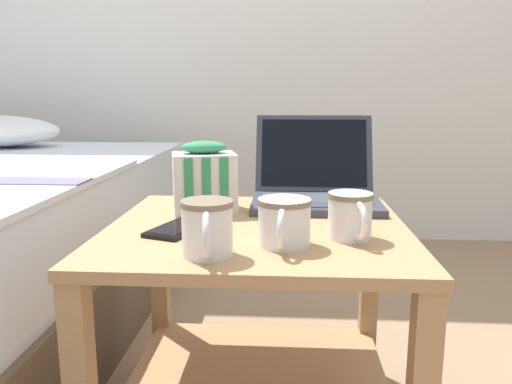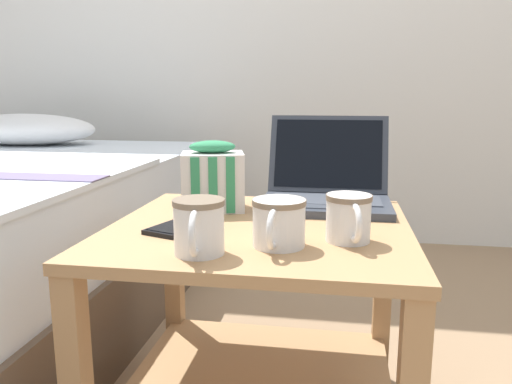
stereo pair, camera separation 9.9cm
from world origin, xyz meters
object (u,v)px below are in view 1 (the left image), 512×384
at_px(mug_front_left, 351,213).
at_px(snack_bag, 204,179).
at_px(mug_front_right, 284,220).
at_px(cell_phone, 178,228).
at_px(laptop, 315,186).
at_px(mug_mid_center, 207,226).

height_order(mug_front_left, snack_bag, snack_bag).
height_order(mug_front_right, cell_phone, mug_front_right).
relative_size(mug_front_left, mug_front_right, 0.91).
bearing_deg(laptop, mug_front_left, -80.88).
relative_size(laptop, mug_front_left, 2.50).
relative_size(mug_front_right, cell_phone, 0.82).
xyz_separation_m(mug_front_left, mug_mid_center, (-0.25, -0.12, 0.00)).
bearing_deg(laptop, cell_phone, -136.27).
distance_m(snack_bag, cell_phone, 0.19).
distance_m(laptop, cell_phone, 0.40).
bearing_deg(laptop, mug_mid_center, -115.36).
relative_size(mug_front_right, snack_bag, 0.81).
bearing_deg(snack_bag, mug_front_right, -54.64).
bearing_deg(mug_front_left, mug_mid_center, -154.92).
distance_m(laptop, mug_front_left, 0.32).
height_order(laptop, mug_mid_center, laptop).
distance_m(mug_front_right, snack_bag, 0.33).
bearing_deg(mug_front_right, snack_bag, 125.36).
bearing_deg(snack_bag, mug_mid_center, -79.84).
distance_m(mug_mid_center, snack_bag, 0.34).
xyz_separation_m(laptop, snack_bag, (-0.26, -0.10, 0.03)).
distance_m(laptop, mug_mid_center, 0.48).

